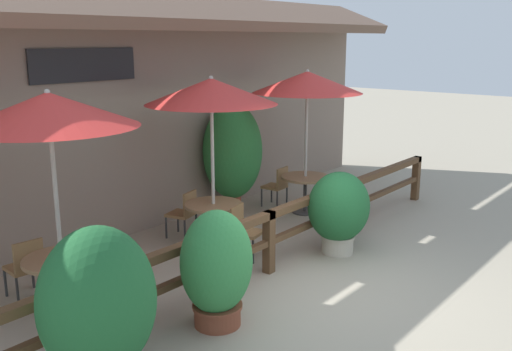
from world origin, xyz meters
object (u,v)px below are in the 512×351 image
object	(u,v)px
chair_far_streetside	(336,195)
potted_plant_small_flowering	(233,152)
patio_umbrella_far	(307,82)
potted_plant_corner_fern	(98,306)
dining_table_near	(62,269)
patio_umbrella_near	(49,110)
chair_middle_wallside	(184,212)
patio_umbrella_middle	(211,91)
chair_far_wallside	(277,185)
chair_near_wallside	(26,265)
dining_table_middle	(213,212)
potted_plant_tall_tropical	(217,267)
chair_near_streetside	(102,295)
dining_table_far	(305,183)
potted_plant_broad_leaf	(339,209)
chair_middle_streetside	(244,229)

from	to	relation	value
chair_far_streetside	potted_plant_small_flowering	distance (m)	2.19
patio_umbrella_far	potted_plant_corner_fern	xyz separation A→B (m)	(-6.21, -1.88, -1.67)
dining_table_near	chair_far_streetside	bearing A→B (deg)	-5.79
patio_umbrella_near	potted_plant_small_flowering	xyz separation A→B (m)	(4.68, 1.30, -1.38)
chair_middle_wallside	potted_plant_corner_fern	bearing A→B (deg)	21.69
patio_umbrella_middle	chair_far_wallside	size ratio (longest dim) A/B	3.38
chair_near_wallside	dining_table_middle	size ratio (longest dim) A/B	0.88
potted_plant_tall_tropical	potted_plant_corner_fern	bearing A→B (deg)	-177.93
chair_far_streetside	chair_near_streetside	bearing A→B (deg)	174.76
dining_table_middle	chair_far_wallside	size ratio (longest dim) A/B	1.14
chair_far_wallside	potted_plant_tall_tropical	bearing A→B (deg)	23.84
dining_table_middle	potted_plant_corner_fern	distance (m)	4.16
chair_far_wallside	chair_middle_wallside	bearing A→B (deg)	-7.86
chair_near_streetside	chair_middle_wallside	distance (m)	3.36
chair_near_streetside	dining_table_far	size ratio (longest dim) A/B	0.88
potted_plant_broad_leaf	potted_plant_small_flowering	bearing A→B (deg)	76.88
patio_umbrella_far	chair_far_wallside	size ratio (longest dim) A/B	3.38
chair_middle_wallside	dining_table_middle	bearing A→B (deg)	75.70
chair_near_streetside	potted_plant_broad_leaf	size ratio (longest dim) A/B	0.62
chair_middle_streetside	patio_umbrella_far	xyz separation A→B (m)	(2.61, 0.63, 2.12)
patio_umbrella_far	potted_plant_corner_fern	bearing A→B (deg)	-163.12
chair_near_streetside	chair_far_streetside	bearing A→B (deg)	7.45
chair_near_streetside	chair_near_wallside	size ratio (longest dim) A/B	1.00
dining_table_near	chair_middle_wallside	xyz separation A→B (m)	(2.94, 0.90, -0.13)
potted_plant_small_flowering	dining_table_far	bearing A→B (deg)	-54.94
chair_far_wallside	potted_plant_corner_fern	world-z (taller)	potted_plant_corner_fern
chair_middle_streetside	chair_middle_wallside	size ratio (longest dim) A/B	1.00
dining_table_middle	potted_plant_tall_tropical	bearing A→B (deg)	-135.57
chair_far_streetside	potted_plant_small_flowering	size ratio (longest dim) A/B	0.38
patio_umbrella_far	potted_plant_tall_tropical	world-z (taller)	patio_umbrella_far
chair_far_wallside	potted_plant_small_flowering	distance (m)	1.20
dining_table_near	dining_table_middle	bearing A→B (deg)	3.72
chair_middle_wallside	patio_umbrella_far	world-z (taller)	patio_umbrella_far
chair_middle_streetside	dining_table_middle	bearing A→B (deg)	73.08
dining_table_near	patio_umbrella_far	bearing A→B (deg)	1.18
chair_near_wallside	dining_table_middle	xyz separation A→B (m)	(3.02, -0.57, 0.13)
patio_umbrella_middle	chair_middle_streetside	xyz separation A→B (m)	(-0.05, -0.71, -2.12)
dining_table_near	chair_near_streetside	distance (m)	0.78
chair_near_wallside	chair_far_streetside	xyz separation A→B (m)	(5.64, -1.33, 0.00)
patio_umbrella_near	chair_middle_streetside	bearing A→B (deg)	-10.08
dining_table_near	patio_umbrella_middle	xyz separation A→B (m)	(2.95, 0.19, 1.99)
dining_table_middle	chair_middle_wallside	world-z (taller)	chair_middle_wallside
patio_umbrella_far	potted_plant_corner_fern	world-z (taller)	patio_umbrella_far
patio_umbrella_near	chair_near_streetside	bearing A→B (deg)	-88.02
potted_plant_broad_leaf	potted_plant_small_flowering	distance (m)	2.98
patio_umbrella_middle	chair_middle_streetside	bearing A→B (deg)	-93.82
potted_plant_corner_fern	potted_plant_small_flowering	distance (m)	6.20
dining_table_near	chair_middle_streetside	size ratio (longest dim) A/B	1.14
dining_table_far	chair_near_streetside	bearing A→B (deg)	-170.89
chair_middle_wallside	dining_table_far	xyz separation A→B (m)	(2.56, -0.79, 0.13)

